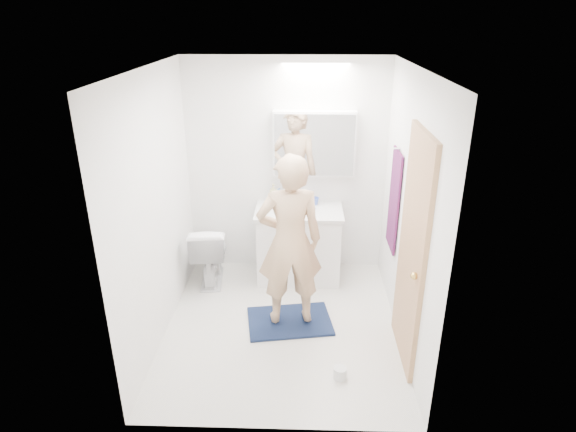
{
  "coord_description": "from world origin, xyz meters",
  "views": [
    {
      "loc": [
        0.18,
        -3.87,
        2.8
      ],
      "look_at": [
        0.05,
        0.25,
        1.05
      ],
      "focal_mm": 30.1,
      "sensor_mm": 36.0,
      "label": 1
    }
  ],
  "objects_px": {
    "medicine_cabinet": "(314,144)",
    "toilet_paper_roll": "(340,373)",
    "toothbrush_cup": "(315,201)",
    "vanity_cabinet": "(299,245)",
    "soap_bottle_b": "(279,196)",
    "person": "(290,242)",
    "toilet": "(210,252)",
    "soap_bottle_a": "(273,194)"
  },
  "relations": [
    {
      "from": "toilet",
      "to": "person",
      "type": "xyz_separation_m",
      "value": [
        0.91,
        -0.79,
        0.53
      ]
    },
    {
      "from": "vanity_cabinet",
      "to": "toilet",
      "type": "xyz_separation_m",
      "value": [
        -0.98,
        -0.11,
        -0.04
      ]
    },
    {
      "from": "medicine_cabinet",
      "to": "toilet",
      "type": "relative_size",
      "value": 1.27
    },
    {
      "from": "vanity_cabinet",
      "to": "toothbrush_cup",
      "type": "height_order",
      "value": "toothbrush_cup"
    },
    {
      "from": "medicine_cabinet",
      "to": "toilet_paper_roll",
      "type": "bearing_deg",
      "value": -83.57
    },
    {
      "from": "soap_bottle_b",
      "to": "toilet",
      "type": "bearing_deg",
      "value": -158.8
    },
    {
      "from": "person",
      "to": "medicine_cabinet",
      "type": "bearing_deg",
      "value": -110.73
    },
    {
      "from": "toilet",
      "to": "toilet_paper_roll",
      "type": "bearing_deg",
      "value": 125.75
    },
    {
      "from": "toilet",
      "to": "toothbrush_cup",
      "type": "bearing_deg",
      "value": -171.93
    },
    {
      "from": "medicine_cabinet",
      "to": "soap_bottle_a",
      "type": "relative_size",
      "value": 3.65
    },
    {
      "from": "toothbrush_cup",
      "to": "toilet_paper_roll",
      "type": "height_order",
      "value": "toothbrush_cup"
    },
    {
      "from": "medicine_cabinet",
      "to": "soap_bottle_a",
      "type": "xyz_separation_m",
      "value": [
        -0.44,
        -0.06,
        -0.56
      ]
    },
    {
      "from": "toilet",
      "to": "soap_bottle_a",
      "type": "height_order",
      "value": "soap_bottle_a"
    },
    {
      "from": "vanity_cabinet",
      "to": "toilet_paper_roll",
      "type": "relative_size",
      "value": 8.18
    },
    {
      "from": "toilet",
      "to": "soap_bottle_b",
      "type": "bearing_deg",
      "value": -164.06
    },
    {
      "from": "soap_bottle_a",
      "to": "soap_bottle_b",
      "type": "bearing_deg",
      "value": 25.01
    },
    {
      "from": "medicine_cabinet",
      "to": "toothbrush_cup",
      "type": "distance_m",
      "value": 0.64
    },
    {
      "from": "soap_bottle_b",
      "to": "medicine_cabinet",
      "type": "bearing_deg",
      "value": 4.55
    },
    {
      "from": "person",
      "to": "soap_bottle_a",
      "type": "bearing_deg",
      "value": -87.73
    },
    {
      "from": "toothbrush_cup",
      "to": "soap_bottle_b",
      "type": "bearing_deg",
      "value": 177.13
    },
    {
      "from": "soap_bottle_b",
      "to": "toilet_paper_roll",
      "type": "xyz_separation_m",
      "value": [
        0.59,
        -1.85,
        -0.86
      ]
    },
    {
      "from": "vanity_cabinet",
      "to": "toothbrush_cup",
      "type": "relative_size",
      "value": 10.08
    },
    {
      "from": "toilet",
      "to": "toothbrush_cup",
      "type": "distance_m",
      "value": 1.3
    },
    {
      "from": "soap_bottle_a",
      "to": "toilet_paper_roll",
      "type": "xyz_separation_m",
      "value": [
        0.65,
        -1.82,
        -0.89
      ]
    },
    {
      "from": "toothbrush_cup",
      "to": "toilet_paper_roll",
      "type": "relative_size",
      "value": 0.81
    },
    {
      "from": "person",
      "to": "soap_bottle_b",
      "type": "relative_size",
      "value": 9.22
    },
    {
      "from": "toilet_paper_roll",
      "to": "toilet",
      "type": "bearing_deg",
      "value": 131.02
    },
    {
      "from": "toilet",
      "to": "person",
      "type": "relative_size",
      "value": 0.42
    },
    {
      "from": "soap_bottle_b",
      "to": "vanity_cabinet",
      "type": "bearing_deg",
      "value": -38.85
    },
    {
      "from": "vanity_cabinet",
      "to": "toilet_paper_roll",
      "type": "bearing_deg",
      "value": -77.66
    },
    {
      "from": "person",
      "to": "toilet_paper_roll",
      "type": "distance_m",
      "value": 1.21
    },
    {
      "from": "toilet",
      "to": "person",
      "type": "height_order",
      "value": "person"
    },
    {
      "from": "toothbrush_cup",
      "to": "toilet_paper_roll",
      "type": "bearing_deg",
      "value": -84.1
    },
    {
      "from": "medicine_cabinet",
      "to": "toothbrush_cup",
      "type": "relative_size",
      "value": 9.86
    },
    {
      "from": "vanity_cabinet",
      "to": "soap_bottle_b",
      "type": "distance_m",
      "value": 0.59
    },
    {
      "from": "toilet_paper_roll",
      "to": "medicine_cabinet",
      "type": "bearing_deg",
      "value": 96.43
    },
    {
      "from": "toilet",
      "to": "person",
      "type": "bearing_deg",
      "value": 133.8
    },
    {
      "from": "vanity_cabinet",
      "to": "person",
      "type": "distance_m",
      "value": 1.03
    },
    {
      "from": "soap_bottle_a",
      "to": "toilet_paper_roll",
      "type": "height_order",
      "value": "soap_bottle_a"
    },
    {
      "from": "soap_bottle_b",
      "to": "toothbrush_cup",
      "type": "relative_size",
      "value": 2.01
    },
    {
      "from": "vanity_cabinet",
      "to": "person",
      "type": "xyz_separation_m",
      "value": [
        -0.08,
        -0.9,
        0.49
      ]
    },
    {
      "from": "soap_bottle_a",
      "to": "toothbrush_cup",
      "type": "height_order",
      "value": "soap_bottle_a"
    }
  ]
}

